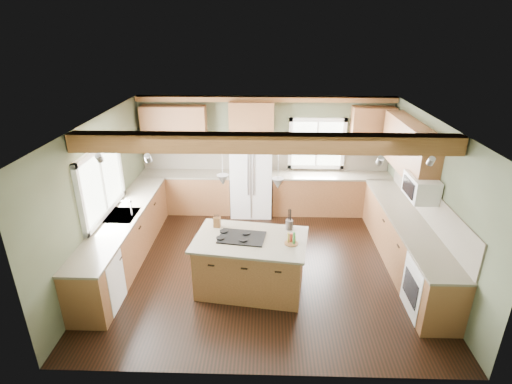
{
  "coord_description": "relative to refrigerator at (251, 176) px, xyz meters",
  "views": [
    {
      "loc": [
        0.05,
        -6.17,
        4.04
      ],
      "look_at": [
        -0.14,
        0.3,
        1.28
      ],
      "focal_mm": 28.0,
      "sensor_mm": 36.0,
      "label": 1
    }
  ],
  "objects": [
    {
      "name": "base_cab_back_left",
      "position": [
        -1.49,
        0.08,
        -0.46
      ],
      "size": [
        2.02,
        0.6,
        0.88
      ],
      "primitive_type": "cube",
      "color": "brown",
      "rests_on": "floor"
    },
    {
      "name": "sink",
      "position": [
        -2.2,
        -2.07,
        0.01
      ],
      "size": [
        0.5,
        0.65,
        0.03
      ],
      "primitive_type": "cube",
      "color": "#262628",
      "rests_on": "counter_left"
    },
    {
      "name": "ceiling",
      "position": [
        0.3,
        -2.12,
        1.7
      ],
      "size": [
        5.6,
        5.6,
        0.0
      ],
      "primitive_type": "plane",
      "rotation": [
        3.14,
        0.0,
        0.0
      ],
      "color": "silver",
      "rests_on": "wall_back"
    },
    {
      "name": "window_back",
      "position": [
        1.45,
        0.36,
        0.65
      ],
      "size": [
        1.1,
        0.04,
        1.0
      ],
      "primitive_type": "cube",
      "color": "white",
      "rests_on": "wall_back"
    },
    {
      "name": "bottle_tray",
      "position": [
        0.73,
        -2.97,
        0.12
      ],
      "size": [
        0.21,
        0.21,
        0.2
      ],
      "primitive_type": null,
      "rotation": [
        0.0,
        0.0,
        -0.0
      ],
      "color": "brown",
      "rests_on": "island_top"
    },
    {
      "name": "island_top",
      "position": [
        0.1,
        -2.84,
        0.0
      ],
      "size": [
        1.9,
        1.35,
        0.04
      ],
      "primitive_type": "cube",
      "rotation": [
        0.0,
        0.0,
        -0.14
      ],
      "color": "brown",
      "rests_on": "island"
    },
    {
      "name": "counter_left",
      "position": [
        -2.2,
        -2.07,
        0.0
      ],
      "size": [
        0.64,
        3.74,
        0.04
      ],
      "primitive_type": "cube",
      "color": "brown",
      "rests_on": "base_cab_left"
    },
    {
      "name": "upper_cab_back_left",
      "position": [
        -1.69,
        0.21,
        1.05
      ],
      "size": [
        1.4,
        0.35,
        0.9
      ],
      "primitive_type": "cube",
      "color": "brown",
      "rests_on": "wall_back"
    },
    {
      "name": "base_cab_back_right",
      "position": [
        1.79,
        0.08,
        -0.46
      ],
      "size": [
        2.62,
        0.6,
        0.88
      ],
      "primitive_type": "cube",
      "color": "brown",
      "rests_on": "floor"
    },
    {
      "name": "upper_cab_back_corner",
      "position": [
        2.6,
        0.21,
        1.05
      ],
      "size": [
        0.9,
        0.35,
        0.9
      ],
      "primitive_type": "cube",
      "color": "brown",
      "rests_on": "wall_back"
    },
    {
      "name": "base_cab_left",
      "position": [
        -2.2,
        -2.07,
        -0.46
      ],
      "size": [
        0.6,
        3.7,
        0.88
      ],
      "primitive_type": "cube",
      "color": "brown",
      "rests_on": "floor"
    },
    {
      "name": "wall_left",
      "position": [
        -2.5,
        -2.12,
        0.4
      ],
      "size": [
        0.0,
        5.0,
        5.0
      ],
      "primitive_type": "plane",
      "rotation": [
        1.57,
        0.0,
        1.57
      ],
      "color": "#464C36",
      "rests_on": "ground"
    },
    {
      "name": "microwave",
      "position": [
        2.88,
        -2.17,
        0.65
      ],
      "size": [
        0.4,
        0.7,
        0.38
      ],
      "primitive_type": "cube",
      "color": "white",
      "rests_on": "wall_right"
    },
    {
      "name": "cooktop",
      "position": [
        -0.04,
        -2.82,
        0.03
      ],
      "size": [
        0.77,
        0.57,
        0.02
      ],
      "primitive_type": "cube",
      "rotation": [
        0.0,
        0.0,
        -0.14
      ],
      "color": "black",
      "rests_on": "island_top"
    },
    {
      "name": "refrigerator",
      "position": [
        0.0,
        0.0,
        0.0
      ],
      "size": [
        0.9,
        0.74,
        1.8
      ],
      "primitive_type": "cube",
      "color": "white",
      "rests_on": "floor"
    },
    {
      "name": "wall_right",
      "position": [
        3.1,
        -2.12,
        0.4
      ],
      "size": [
        0.0,
        5.0,
        5.0
      ],
      "primitive_type": "plane",
      "rotation": [
        1.57,
        0.0,
        -1.57
      ],
      "color": "#464C36",
      "rests_on": "ground"
    },
    {
      "name": "counter_back_left",
      "position": [
        -1.49,
        0.08,
        0.0
      ],
      "size": [
        2.06,
        0.64,
        0.04
      ],
      "primitive_type": "cube",
      "color": "brown",
      "rests_on": "base_cab_back_left"
    },
    {
      "name": "dishwasher",
      "position": [
        -2.19,
        -3.37,
        -0.47
      ],
      "size": [
        0.6,
        0.6,
        0.84
      ],
      "primitive_type": "cube",
      "color": "white",
      "rests_on": "floor"
    },
    {
      "name": "upper_cab_over_fridge",
      "position": [
        -0.0,
        0.21,
        1.25
      ],
      "size": [
        0.96,
        0.35,
        0.7
      ],
      "primitive_type": "cube",
      "color": "brown",
      "rests_on": "wall_back"
    },
    {
      "name": "soffit_trim",
      "position": [
        0.3,
        0.28,
        1.64
      ],
      "size": [
        5.55,
        0.2,
        0.1
      ],
      "primitive_type": "cube",
      "color": "brown",
      "rests_on": "ceiling"
    },
    {
      "name": "backsplash_back",
      "position": [
        0.3,
        0.36,
        0.31
      ],
      "size": [
        5.58,
        0.03,
        0.58
      ],
      "primitive_type": "cube",
      "color": "brown",
      "rests_on": "wall_back"
    },
    {
      "name": "counter_back_right",
      "position": [
        1.79,
        0.08,
        0.0
      ],
      "size": [
        2.66,
        0.64,
        0.04
      ],
      "primitive_type": "cube",
      "color": "brown",
      "rests_on": "base_cab_back_right"
    },
    {
      "name": "ceiling_beam",
      "position": [
        0.3,
        -2.84,
        1.57
      ],
      "size": [
        5.55,
        0.26,
        0.26
      ],
      "primitive_type": "cube",
      "color": "brown",
      "rests_on": "ceiling"
    },
    {
      "name": "knife_block",
      "position": [
        -0.47,
        -2.46,
        0.11
      ],
      "size": [
        0.12,
        0.09,
        0.18
      ],
      "primitive_type": "cube",
      "rotation": [
        0.0,
        0.0,
        -0.13
      ],
      "color": "brown",
      "rests_on": "island_top"
    },
    {
      "name": "oven",
      "position": [
        2.79,
        -3.37,
        -0.47
      ],
      "size": [
        0.6,
        0.72,
        0.84
      ],
      "primitive_type": "cube",
      "color": "white",
      "rests_on": "floor"
    },
    {
      "name": "wall_back",
      "position": [
        0.3,
        0.38,
        0.4
      ],
      "size": [
        5.6,
        0.0,
        5.6
      ],
      "primitive_type": "plane",
      "rotation": [
        1.57,
        0.0,
        0.0
      ],
      "color": "#464C36",
      "rests_on": "ground"
    },
    {
      "name": "floor",
      "position": [
        0.3,
        -2.12,
        -0.9
      ],
      "size": [
        5.6,
        5.6,
        0.0
      ],
      "primitive_type": "plane",
      "color": "black",
      "rests_on": "ground"
    },
    {
      "name": "faucet",
      "position": [
        -2.02,
        -2.07,
        0.15
      ],
      "size": [
        0.02,
        0.02,
        0.28
      ],
      "primitive_type": "cylinder",
      "color": "#B2B2B7",
      "rests_on": "sink"
    },
    {
      "name": "upper_cab_right",
      "position": [
        2.92,
        -1.22,
        1.05
      ],
      "size": [
        0.35,
        2.2,
        0.9
      ],
      "primitive_type": "cube",
      "color": "brown",
      "rests_on": "wall_right"
    },
    {
      "name": "pendant_right",
      "position": [
        0.51,
        -2.89,
        0.98
      ],
      "size": [
        0.18,
        0.18,
        0.16
      ],
      "primitive_type": "cone",
      "rotation": [
        3.14,
        0.0,
        0.0
      ],
      "color": "#B2B2B7",
      "rests_on": "ceiling"
    },
    {
      "name": "backsplash_right",
      "position": [
        3.08,
        -2.07,
        0.31
      ],
      "size": [
        0.03,
        3.7,
        0.58
      ],
      "primitive_type": "cube",
      "color": "brown",
      "rests_on": "wall_right"
    },
    {
      "name": "island",
      "position": [
        0.1,
        -2.84,
        -0.46
      ],
      "size": [
        1.77,
        1.23,
        0.88
      ],
      "primitive_type": "cube",
      "rotation": [
        0.0,
        0.0,
        -0.14
      ],
      "color": "brown",
      "rests_on": "floor"
    },
    {
      "name": "pendant_left",
      "position": [
        -0.31,
        -2.78,
        0.98
      ],
      "size": [
        0.18,
        0.18,
        0.16
      ],
      "primitive_type": "cone",
      "rotation": [
        3.14,
        0.0,
        0.0
      ],
      "color": "#B2B2B7",
      "rests_on": "ceiling"
    },
    {
      "name": "base_cab_right",
      "position": [
        2.8,
        -2.07,
        -0.46
      ],
      "size": [
        0.6,
        3.7,
        0.88
      ],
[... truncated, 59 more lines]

